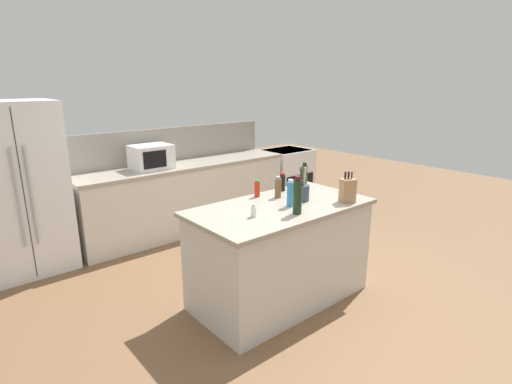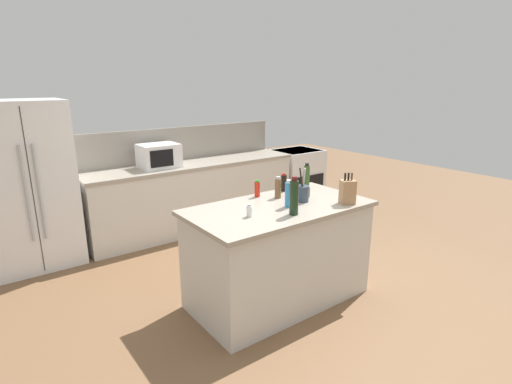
{
  "view_description": "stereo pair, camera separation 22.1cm",
  "coord_description": "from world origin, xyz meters",
  "px_view_note": "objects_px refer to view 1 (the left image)",
  "views": [
    {
      "loc": [
        -2.39,
        -2.49,
        2.03
      ],
      "look_at": [
        0.0,
        0.35,
        0.99
      ],
      "focal_mm": 28.0,
      "sensor_mm": 36.0,
      "label": 1
    },
    {
      "loc": [
        -2.22,
        -2.63,
        2.03
      ],
      "look_at": [
        0.0,
        0.35,
        0.99
      ],
      "focal_mm": 28.0,
      "sensor_mm": 36.0,
      "label": 2
    }
  ],
  "objects_px": {
    "refrigerator": "(17,189)",
    "soy_sauce_bottle": "(282,182)",
    "spice_jar_oregano": "(307,191)",
    "range_oven": "(286,176)",
    "salt_shaker": "(253,211)",
    "microwave": "(151,157)",
    "wine_bottle": "(297,196)",
    "dish_soap_bottle": "(290,194)",
    "pepper_grinder": "(278,188)",
    "utensil_crock": "(303,192)",
    "knife_block": "(348,190)",
    "olive_oil_bottle": "(304,176)",
    "hot_sauce_bottle": "(257,189)"
  },
  "relations": [
    {
      "from": "utensil_crock",
      "to": "olive_oil_bottle",
      "type": "height_order",
      "value": "utensil_crock"
    },
    {
      "from": "salt_shaker",
      "to": "pepper_grinder",
      "type": "xyz_separation_m",
      "value": [
        0.55,
        0.29,
        0.05
      ]
    },
    {
      "from": "salt_shaker",
      "to": "dish_soap_bottle",
      "type": "xyz_separation_m",
      "value": [
        0.44,
        0.01,
        0.07
      ]
    },
    {
      "from": "wine_bottle",
      "to": "spice_jar_oregano",
      "type": "bearing_deg",
      "value": 34.51
    },
    {
      "from": "refrigerator",
      "to": "utensil_crock",
      "type": "relative_size",
      "value": 5.74
    },
    {
      "from": "olive_oil_bottle",
      "to": "knife_block",
      "type": "bearing_deg",
      "value": -96.86
    },
    {
      "from": "olive_oil_bottle",
      "to": "range_oven",
      "type": "bearing_deg",
      "value": 49.74
    },
    {
      "from": "range_oven",
      "to": "refrigerator",
      "type": "bearing_deg",
      "value": 179.25
    },
    {
      "from": "refrigerator",
      "to": "spice_jar_oregano",
      "type": "height_order",
      "value": "refrigerator"
    },
    {
      "from": "knife_block",
      "to": "salt_shaker",
      "type": "xyz_separation_m",
      "value": [
        -0.93,
        0.24,
        -0.06
      ]
    },
    {
      "from": "salt_shaker",
      "to": "spice_jar_oregano",
      "type": "xyz_separation_m",
      "value": [
        0.8,
        0.14,
        0.0
      ]
    },
    {
      "from": "olive_oil_bottle",
      "to": "salt_shaker",
      "type": "relative_size",
      "value": 2.52
    },
    {
      "from": "pepper_grinder",
      "to": "wine_bottle",
      "type": "distance_m",
      "value": 0.51
    },
    {
      "from": "range_oven",
      "to": "salt_shaker",
      "type": "relative_size",
      "value": 8.63
    },
    {
      "from": "microwave",
      "to": "wine_bottle",
      "type": "bearing_deg",
      "value": -86.97
    },
    {
      "from": "knife_block",
      "to": "dish_soap_bottle",
      "type": "xyz_separation_m",
      "value": [
        -0.49,
        0.25,
        0.0
      ]
    },
    {
      "from": "utensil_crock",
      "to": "salt_shaker",
      "type": "height_order",
      "value": "utensil_crock"
    },
    {
      "from": "soy_sauce_bottle",
      "to": "pepper_grinder",
      "type": "distance_m",
      "value": 0.25
    },
    {
      "from": "microwave",
      "to": "utensil_crock",
      "type": "relative_size",
      "value": 1.53
    },
    {
      "from": "dish_soap_bottle",
      "to": "soy_sauce_bottle",
      "type": "bearing_deg",
      "value": 53.91
    },
    {
      "from": "spice_jar_oregano",
      "to": "soy_sauce_bottle",
      "type": "bearing_deg",
      "value": 99.56
    },
    {
      "from": "range_oven",
      "to": "salt_shaker",
      "type": "distance_m",
      "value": 3.51
    },
    {
      "from": "olive_oil_bottle",
      "to": "pepper_grinder",
      "type": "bearing_deg",
      "value": -169.12
    },
    {
      "from": "knife_block",
      "to": "hot_sauce_bottle",
      "type": "distance_m",
      "value": 0.85
    },
    {
      "from": "dish_soap_bottle",
      "to": "refrigerator",
      "type": "bearing_deg",
      "value": 127.06
    },
    {
      "from": "dish_soap_bottle",
      "to": "pepper_grinder",
      "type": "bearing_deg",
      "value": 68.79
    },
    {
      "from": "microwave",
      "to": "spice_jar_oregano",
      "type": "height_order",
      "value": "microwave"
    },
    {
      "from": "range_oven",
      "to": "pepper_grinder",
      "type": "relative_size",
      "value": 4.41
    },
    {
      "from": "range_oven",
      "to": "olive_oil_bottle",
      "type": "xyz_separation_m",
      "value": [
        -1.61,
        -1.91,
        0.6
      ]
    },
    {
      "from": "refrigerator",
      "to": "soy_sauce_bottle",
      "type": "xyz_separation_m",
      "value": [
        2.06,
        -1.9,
        0.11
      ]
    },
    {
      "from": "utensil_crock",
      "to": "hot_sauce_bottle",
      "type": "xyz_separation_m",
      "value": [
        -0.24,
        0.37,
        -0.0
      ]
    },
    {
      "from": "olive_oil_bottle",
      "to": "salt_shaker",
      "type": "bearing_deg",
      "value": -159.56
    },
    {
      "from": "microwave",
      "to": "utensil_crock",
      "type": "xyz_separation_m",
      "value": [
        0.44,
        -2.22,
        -0.07
      ]
    },
    {
      "from": "refrigerator",
      "to": "olive_oil_bottle",
      "type": "height_order",
      "value": "refrigerator"
    },
    {
      "from": "refrigerator",
      "to": "salt_shaker",
      "type": "height_order",
      "value": "refrigerator"
    },
    {
      "from": "olive_oil_bottle",
      "to": "refrigerator",
      "type": "bearing_deg",
      "value": 139.84
    },
    {
      "from": "soy_sauce_bottle",
      "to": "salt_shaker",
      "type": "distance_m",
      "value": 0.87
    },
    {
      "from": "knife_block",
      "to": "spice_jar_oregano",
      "type": "height_order",
      "value": "knife_block"
    },
    {
      "from": "range_oven",
      "to": "wine_bottle",
      "type": "height_order",
      "value": "wine_bottle"
    },
    {
      "from": "soy_sauce_bottle",
      "to": "spice_jar_oregano",
      "type": "xyz_separation_m",
      "value": [
        0.05,
        -0.29,
        -0.04
      ]
    },
    {
      "from": "microwave",
      "to": "hot_sauce_bottle",
      "type": "distance_m",
      "value": 1.86
    },
    {
      "from": "spice_jar_oregano",
      "to": "knife_block",
      "type": "bearing_deg",
      "value": -70.63
    },
    {
      "from": "refrigerator",
      "to": "knife_block",
      "type": "bearing_deg",
      "value": -48.87
    },
    {
      "from": "range_oven",
      "to": "utensil_crock",
      "type": "distance_m",
      "value": 3.02
    },
    {
      "from": "knife_block",
      "to": "soy_sauce_bottle",
      "type": "bearing_deg",
      "value": 130.22
    },
    {
      "from": "refrigerator",
      "to": "hot_sauce_bottle",
      "type": "distance_m",
      "value": 2.56
    },
    {
      "from": "knife_block",
      "to": "hot_sauce_bottle",
      "type": "height_order",
      "value": "knife_block"
    },
    {
      "from": "utensil_crock",
      "to": "range_oven",
      "type": "bearing_deg",
      "value": 48.46
    },
    {
      "from": "microwave",
      "to": "dish_soap_bottle",
      "type": "distance_m",
      "value": 2.28
    },
    {
      "from": "pepper_grinder",
      "to": "dish_soap_bottle",
      "type": "relative_size",
      "value": 0.84
    }
  ]
}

